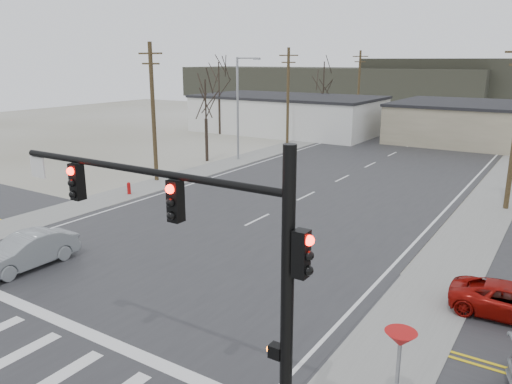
# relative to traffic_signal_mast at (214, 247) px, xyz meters

# --- Properties ---
(ground) EXTENTS (140.00, 140.00, 0.00)m
(ground) POSITION_rel_traffic_signal_mast_xyz_m (-7.89, 6.20, -4.67)
(ground) COLOR beige
(ground) RESTS_ON ground
(main_road) EXTENTS (18.00, 110.00, 0.05)m
(main_road) POSITION_rel_traffic_signal_mast_xyz_m (-7.89, 21.20, -4.65)
(main_road) COLOR #29292C
(main_road) RESTS_ON ground
(cross_road) EXTENTS (90.00, 10.00, 0.04)m
(cross_road) POSITION_rel_traffic_signal_mast_xyz_m (-7.89, 6.20, -4.65)
(cross_road) COLOR #29292C
(cross_road) RESTS_ON ground
(sidewalk_left) EXTENTS (3.00, 90.00, 0.06)m
(sidewalk_left) POSITION_rel_traffic_signal_mast_xyz_m (-18.49, 26.20, -4.64)
(sidewalk_left) COLOR gray
(sidewalk_left) RESTS_ON ground
(sidewalk_right) EXTENTS (3.00, 90.00, 0.06)m
(sidewalk_right) POSITION_rel_traffic_signal_mast_xyz_m (2.71, 26.20, -4.64)
(sidewalk_right) COLOR gray
(sidewalk_right) RESTS_ON ground
(traffic_signal_mast) EXTENTS (8.95, 0.43, 7.20)m
(traffic_signal_mast) POSITION_rel_traffic_signal_mast_xyz_m (0.00, 0.00, 0.00)
(traffic_signal_mast) COLOR black
(traffic_signal_mast) RESTS_ON ground
(fire_hydrant) EXTENTS (0.24, 0.24, 0.87)m
(fire_hydrant) POSITION_rel_traffic_signal_mast_xyz_m (-18.09, 14.20, -4.22)
(fire_hydrant) COLOR #A50C0C
(fire_hydrant) RESTS_ON ground
(yield_sign) EXTENTS (0.80, 0.80, 2.35)m
(yield_sign) POSITION_rel_traffic_signal_mast_xyz_m (3.61, 2.70, -2.61)
(yield_sign) COLOR gray
(yield_sign) RESTS_ON ground
(building_left_far) EXTENTS (22.30, 12.30, 4.50)m
(building_left_far) POSITION_rel_traffic_signal_mast_xyz_m (-23.89, 46.20, -2.42)
(building_left_far) COLOR silver
(building_left_far) RESTS_ON ground
(upole_left_b) EXTENTS (2.20, 0.30, 10.00)m
(upole_left_b) POSITION_rel_traffic_signal_mast_xyz_m (-19.39, 18.20, 0.55)
(upole_left_b) COLOR #4C3B23
(upole_left_b) RESTS_ON ground
(upole_left_c) EXTENTS (2.20, 0.30, 10.00)m
(upole_left_c) POSITION_rel_traffic_signal_mast_xyz_m (-19.39, 38.20, 0.55)
(upole_left_c) COLOR #4C3B23
(upole_left_c) RESTS_ON ground
(upole_left_d) EXTENTS (2.20, 0.30, 10.00)m
(upole_left_d) POSITION_rel_traffic_signal_mast_xyz_m (-19.39, 58.20, 0.55)
(upole_left_d) COLOR #4C3B23
(upole_left_d) RESTS_ON ground
(streetlight_main) EXTENTS (2.40, 0.25, 9.00)m
(streetlight_main) POSITION_rel_traffic_signal_mast_xyz_m (-18.69, 28.20, 0.41)
(streetlight_main) COLOR gray
(streetlight_main) RESTS_ON ground
(tree_left_near) EXTENTS (3.30, 3.30, 7.35)m
(tree_left_near) POSITION_rel_traffic_signal_mast_xyz_m (-20.89, 26.20, 0.55)
(tree_left_near) COLOR #30231D
(tree_left_near) RESTS_ON ground
(tree_left_far) EXTENTS (3.96, 3.96, 8.82)m
(tree_left_far) POSITION_rel_traffic_signal_mast_xyz_m (-21.89, 52.20, 1.61)
(tree_left_far) COLOR #30231D
(tree_left_far) RESTS_ON ground
(tree_left_mid) EXTENTS (3.96, 3.96, 8.82)m
(tree_left_mid) POSITION_rel_traffic_signal_mast_xyz_m (-29.89, 40.20, 1.61)
(tree_left_mid) COLOR #30231D
(tree_left_mid) RESTS_ON ground
(hill_left) EXTENTS (70.00, 18.00, 7.00)m
(hill_left) POSITION_rel_traffic_signal_mast_xyz_m (-42.89, 98.20, -1.17)
(hill_left) COLOR #333026
(hill_left) RESTS_ON ground
(sedan_crossing) EXTENTS (1.58, 4.49, 1.48)m
(sedan_crossing) POSITION_rel_traffic_signal_mast_xyz_m (-12.72, 3.20, -3.89)
(sedan_crossing) COLOR gray
(sedan_crossing) RESTS_ON main_road
(car_far_a) EXTENTS (3.54, 5.53, 1.49)m
(car_far_a) POSITION_rel_traffic_signal_mast_xyz_m (-1.30, 51.28, -3.88)
(car_far_a) COLOR black
(car_far_a) RESTS_ON main_road
(car_far_b) EXTENTS (2.87, 4.14, 1.31)m
(car_far_b) POSITION_rel_traffic_signal_mast_xyz_m (-14.04, 64.39, -3.97)
(car_far_b) COLOR black
(car_far_b) RESTS_ON main_road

